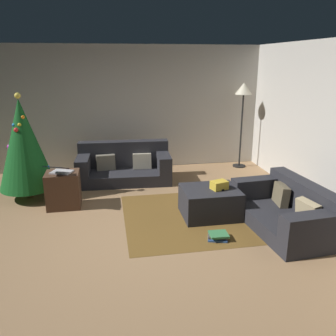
# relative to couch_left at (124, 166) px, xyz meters

# --- Properties ---
(ground_plane) EXTENTS (6.40, 6.40, 0.00)m
(ground_plane) POSITION_rel_couch_left_xyz_m (-0.05, -2.25, -0.29)
(ground_plane) COLOR #93704C
(rear_partition) EXTENTS (6.40, 0.12, 2.60)m
(rear_partition) POSITION_rel_couch_left_xyz_m (-0.05, 0.89, 1.01)
(rear_partition) COLOR beige
(rear_partition) RESTS_ON ground_plane
(couch_left) EXTENTS (1.81, 0.94, 0.75)m
(couch_left) POSITION_rel_couch_left_xyz_m (0.00, 0.00, 0.00)
(couch_left) COLOR #26262B
(couch_left) RESTS_ON ground_plane
(couch_right) EXTENTS (1.04, 1.68, 0.63)m
(couch_right) POSITION_rel_couch_left_xyz_m (2.19, -2.46, -0.03)
(couch_right) COLOR #26262B
(couch_right) RESTS_ON ground_plane
(ottoman) EXTENTS (0.84, 0.70, 0.44)m
(ottoman) POSITION_rel_couch_left_xyz_m (1.19, -1.89, -0.07)
(ottoman) COLOR #26262B
(ottoman) RESTS_ON ground_plane
(gift_box) EXTENTS (0.27, 0.23, 0.13)m
(gift_box) POSITION_rel_couch_left_xyz_m (1.31, -1.92, 0.21)
(gift_box) COLOR gold
(gift_box) RESTS_ON ottoman
(tv_remote) EXTENTS (0.10, 0.17, 0.02)m
(tv_remote) POSITION_rel_couch_left_xyz_m (1.37, -1.94, 0.16)
(tv_remote) COLOR black
(tv_remote) RESTS_ON ottoman
(christmas_tree) EXTENTS (0.93, 0.93, 1.79)m
(christmas_tree) POSITION_rel_couch_left_xyz_m (-1.68, -0.62, 0.66)
(christmas_tree) COLOR brown
(christmas_tree) RESTS_ON ground_plane
(side_table) EXTENTS (0.52, 0.44, 0.58)m
(side_table) POSITION_rel_couch_left_xyz_m (-1.04, -1.14, 0.00)
(side_table) COLOR #4C3323
(side_table) RESTS_ON ground_plane
(laptop) EXTENTS (0.44, 0.48, 0.18)m
(laptop) POSITION_rel_couch_left_xyz_m (-1.06, -1.20, 0.35)
(laptop) COLOR silver
(laptop) RESTS_ON side_table
(book_stack) EXTENTS (0.30, 0.27, 0.09)m
(book_stack) POSITION_rel_couch_left_xyz_m (1.09, -2.63, -0.24)
(book_stack) COLOR #2D5193
(book_stack) RESTS_ON ground_plane
(corner_lamp) EXTENTS (0.36, 0.36, 1.84)m
(corner_lamp) POSITION_rel_couch_left_xyz_m (2.59, 0.48, 1.28)
(corner_lamp) COLOR black
(corner_lamp) RESTS_ON ground_plane
(area_rug) EXTENTS (2.60, 2.00, 0.01)m
(area_rug) POSITION_rel_couch_left_xyz_m (1.19, -1.89, -0.28)
(area_rug) COLOR brown
(area_rug) RESTS_ON ground_plane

